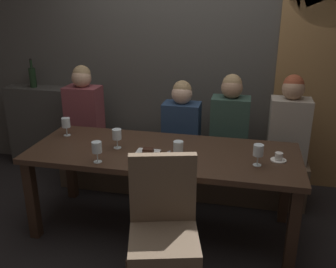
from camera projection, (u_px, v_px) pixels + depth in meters
ground at (163, 228)px, 3.30m from camera, size 9.00×9.00×0.00m
back_wall_tiled at (189, 40)px, 3.90m from camera, size 6.00×0.12×3.00m
arched_door at (325, 58)px, 3.61m from camera, size 0.90×0.05×2.55m
back_counter at (56, 127)px, 4.41m from camera, size 1.10×0.28×0.95m
dining_table at (163, 160)px, 3.08m from camera, size 2.20×0.84×0.74m
banquette_bench at (179, 171)px, 3.86m from camera, size 2.50×0.44×0.45m
chair_near_side at (163, 221)px, 2.41m from camera, size 0.54×0.54×0.98m
diner_redhead at (84, 107)px, 3.89m from camera, size 0.36×0.24×0.83m
diner_bearded at (182, 120)px, 3.65m from camera, size 0.36×0.24×0.73m
diner_far_end at (230, 119)px, 3.55m from camera, size 0.36×0.24×0.81m
diner_near_end at (289, 122)px, 3.43m from camera, size 0.36×0.24×0.83m
wine_bottle_dark_red at (33, 77)px, 4.23m from camera, size 0.08×0.08×0.33m
wine_glass_end_left at (66, 124)px, 3.35m from camera, size 0.08×0.08×0.16m
wine_glass_near_left at (178, 148)px, 2.81m from camera, size 0.08×0.08×0.16m
wine_glass_near_right at (117, 135)px, 3.06m from camera, size 0.08×0.08×0.16m
wine_glass_center_back at (258, 151)px, 2.74m from camera, size 0.08×0.08×0.16m
wine_glass_far_left at (97, 148)px, 2.80m from camera, size 0.08×0.08×0.16m
espresso_cup at (279, 157)px, 2.86m from camera, size 0.12×0.12×0.06m
dessert_plate at (147, 153)px, 2.97m from camera, size 0.19×0.19×0.05m
fork_on_table at (164, 155)px, 2.96m from camera, size 0.08×0.16×0.01m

